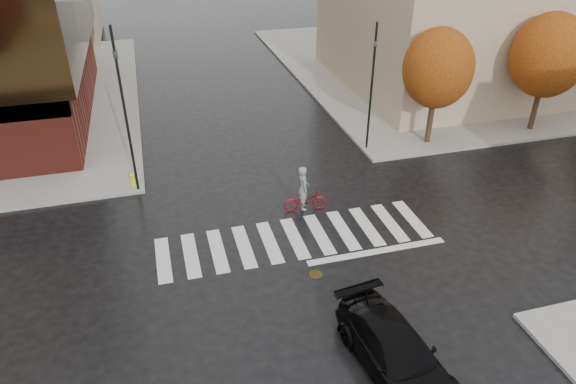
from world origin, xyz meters
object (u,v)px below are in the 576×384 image
Objects in this scene: traffic_light_nw at (123,101)px; fire_hydrant at (133,179)px; sedan at (396,352)px; traffic_light_ne at (372,81)px; cyclist at (304,196)px.

fire_hydrant is (-0.20, 0.40, -4.15)m from traffic_light_nw.
sedan is at bearing -61.10° from fire_hydrant.
traffic_light_nw reaches higher than traffic_light_ne.
fire_hydrant is at bearing 111.59° from sedan.
sedan is 15.58m from fire_hydrant.
traffic_light_nw reaches higher than fire_hydrant.
cyclist is at bearing 46.77° from traffic_light_ne.
cyclist is 0.29× the size of traffic_light_nw.
fire_hydrant is (-7.53, 13.64, -0.20)m from sedan.
fire_hydrant is (-12.80, -0.91, -3.53)m from traffic_light_ne.
traffic_light_nw is at bearing 68.39° from cyclist.
traffic_light_ne is at bearing 101.42° from traffic_light_nw.
cyclist is 8.04m from traffic_light_ne.
sedan is at bearing -174.25° from cyclist.
cyclist is at bearing 68.08° from traffic_light_nw.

